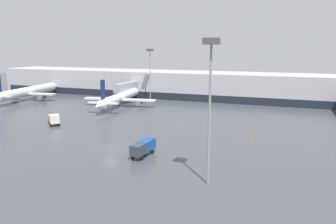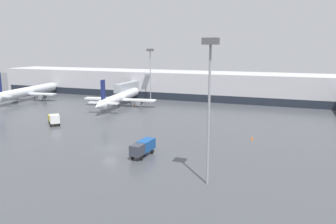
% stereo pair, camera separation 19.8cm
% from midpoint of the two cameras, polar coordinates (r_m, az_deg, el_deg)
% --- Properties ---
extents(ground_plane, '(320.00, 320.00, 0.00)m').
position_cam_midpoint_polar(ground_plane, '(58.58, -10.06, -6.27)').
color(ground_plane, '#424449').
extents(terminal_building, '(160.00, 30.09, 9.00)m').
position_cam_midpoint_polar(terminal_building, '(114.13, 6.05, 4.64)').
color(terminal_building, '#B2B2B7').
rests_on(terminal_building, ground_plane).
extents(parked_jet_0, '(22.26, 33.65, 9.05)m').
position_cam_midpoint_polar(parked_jet_0, '(99.01, -8.36, 2.47)').
color(parked_jet_0, silver).
rests_on(parked_jet_0, ground_plane).
extents(parked_jet_1, '(20.56, 37.09, 10.19)m').
position_cam_midpoint_polar(parked_jet_1, '(118.99, -23.31, 3.26)').
color(parked_jet_1, silver).
rests_on(parked_jet_1, ground_plane).
extents(service_truck_0, '(5.44, 5.40, 2.60)m').
position_cam_midpoint_polar(service_truck_0, '(79.16, -19.17, -1.08)').
color(service_truck_0, gold).
rests_on(service_truck_0, ground_plane).
extents(service_truck_1, '(2.21, 5.87, 2.45)m').
position_cam_midpoint_polar(service_truck_1, '(53.55, -4.30, -6.09)').
color(service_truck_1, '#19478C').
rests_on(service_truck_1, ground_plane).
extents(traffic_cone_0, '(0.39, 0.39, 0.76)m').
position_cam_midpoint_polar(traffic_cone_0, '(64.83, 14.53, -4.40)').
color(traffic_cone_0, orange).
rests_on(traffic_cone_0, ground_plane).
extents(traffic_cone_2, '(0.36, 0.36, 0.70)m').
position_cam_midpoint_polar(traffic_cone_2, '(99.34, -5.77, 1.25)').
color(traffic_cone_2, orange).
rests_on(traffic_cone_2, ground_plane).
extents(apron_light_mast_1, '(1.80, 1.80, 17.00)m').
position_cam_midpoint_polar(apron_light_mast_1, '(106.52, -3.06, 9.10)').
color(apron_light_mast_1, gray).
rests_on(apron_light_mast_1, ground_plane).
extents(apron_light_mast_3, '(1.80, 1.80, 18.53)m').
position_cam_midpoint_polar(apron_light_mast_3, '(40.24, 7.45, 7.10)').
color(apron_light_mast_3, gray).
rests_on(apron_light_mast_3, ground_plane).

